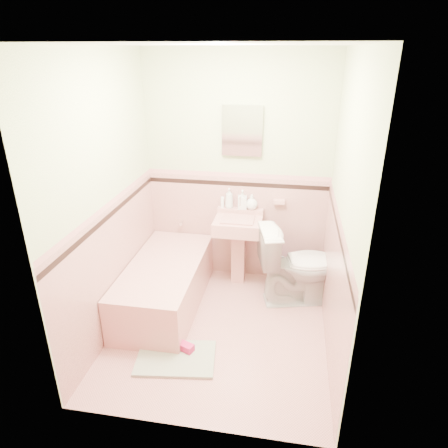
% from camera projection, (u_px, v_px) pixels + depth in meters
% --- Properties ---
extents(floor, '(2.20, 2.20, 0.00)m').
position_uv_depth(floor, '(220.00, 330.00, 3.84)').
color(floor, tan).
rests_on(floor, ground).
extents(ceiling, '(2.20, 2.20, 0.00)m').
position_uv_depth(ceiling, '(218.00, 44.00, 2.84)').
color(ceiling, white).
rests_on(ceiling, ground).
extents(wall_back, '(2.50, 0.00, 2.50)m').
position_uv_depth(wall_back, '(237.00, 172.00, 4.33)').
color(wall_back, '#F2E7C5').
rests_on(wall_back, ground).
extents(wall_front, '(2.50, 0.00, 2.50)m').
position_uv_depth(wall_front, '(185.00, 276.00, 2.34)').
color(wall_front, '#F2E7C5').
rests_on(wall_front, ground).
extents(wall_left, '(0.00, 2.50, 2.50)m').
position_uv_depth(wall_left, '(106.00, 201.00, 3.49)').
color(wall_left, '#F2E7C5').
rests_on(wall_left, ground).
extents(wall_right, '(0.00, 2.50, 2.50)m').
position_uv_depth(wall_right, '(342.00, 216.00, 3.18)').
color(wall_right, '#F2E7C5').
rests_on(wall_right, ground).
extents(wainscot_back, '(2.00, 0.00, 2.00)m').
position_uv_depth(wainscot_back, '(236.00, 227.00, 4.58)').
color(wainscot_back, tan).
rests_on(wainscot_back, ground).
extents(wainscot_front, '(2.00, 0.00, 2.00)m').
position_uv_depth(wainscot_front, '(189.00, 361.00, 2.62)').
color(wainscot_front, tan).
rests_on(wainscot_front, ground).
extents(wainscot_left, '(0.00, 2.20, 2.20)m').
position_uv_depth(wainscot_left, '(116.00, 266.00, 3.75)').
color(wainscot_left, tan).
rests_on(wainscot_left, ground).
extents(wainscot_right, '(0.00, 2.20, 2.20)m').
position_uv_depth(wainscot_right, '(332.00, 286.00, 3.45)').
color(wainscot_right, tan).
rests_on(wainscot_right, ground).
extents(accent_back, '(2.00, 0.00, 2.00)m').
position_uv_depth(accent_back, '(237.00, 184.00, 4.37)').
color(accent_back, black).
rests_on(accent_back, ground).
extents(accent_front, '(2.00, 0.00, 2.00)m').
position_uv_depth(accent_front, '(187.00, 293.00, 2.41)').
color(accent_front, black).
rests_on(accent_front, ground).
extents(accent_left, '(0.00, 2.20, 2.20)m').
position_uv_depth(accent_left, '(110.00, 215.00, 3.54)').
color(accent_left, black).
rests_on(accent_left, ground).
extents(accent_right, '(0.00, 2.20, 2.20)m').
position_uv_depth(accent_right, '(338.00, 231.00, 3.24)').
color(accent_right, black).
rests_on(accent_right, ground).
extents(cap_back, '(2.00, 0.00, 2.00)m').
position_uv_depth(cap_back, '(237.00, 175.00, 4.33)').
color(cap_back, tan).
rests_on(cap_back, ground).
extents(cap_front, '(2.00, 0.00, 2.00)m').
position_uv_depth(cap_front, '(186.00, 279.00, 2.37)').
color(cap_front, tan).
rests_on(cap_front, ground).
extents(cap_left, '(0.00, 2.20, 2.20)m').
position_uv_depth(cap_left, '(109.00, 205.00, 3.50)').
color(cap_left, tan).
rests_on(cap_left, ground).
extents(cap_right, '(0.00, 2.20, 2.20)m').
position_uv_depth(cap_right, '(340.00, 219.00, 3.20)').
color(cap_right, tan).
rests_on(cap_right, ground).
extents(bathtub, '(0.70, 1.50, 0.45)m').
position_uv_depth(bathtub, '(165.00, 285.00, 4.14)').
color(bathtub, tan).
rests_on(bathtub, floor).
extents(tub_faucet, '(0.04, 0.12, 0.04)m').
position_uv_depth(tub_faucet, '(182.00, 222.00, 4.63)').
color(tub_faucet, silver).
rests_on(tub_faucet, wall_back).
extents(sink, '(0.51, 0.48, 0.80)m').
position_uv_depth(sink, '(238.00, 252.00, 4.45)').
color(sink, tan).
rests_on(sink, floor).
extents(sink_faucet, '(0.02, 0.02, 0.10)m').
position_uv_depth(sink_faucet, '(240.00, 201.00, 4.35)').
color(sink_faucet, silver).
rests_on(sink_faucet, sink).
extents(medicine_cabinet, '(0.39, 0.04, 0.49)m').
position_uv_depth(medicine_cabinet, '(242.00, 131.00, 4.12)').
color(medicine_cabinet, white).
rests_on(medicine_cabinet, wall_back).
extents(soap_dish, '(0.12, 0.07, 0.04)m').
position_uv_depth(soap_dish, '(279.00, 202.00, 4.34)').
color(soap_dish, tan).
rests_on(soap_dish, wall_back).
extents(soap_bottle_left, '(0.09, 0.09, 0.23)m').
position_uv_depth(soap_bottle_left, '(229.00, 198.00, 4.40)').
color(soap_bottle_left, '#B2B2B2').
rests_on(soap_bottle_left, sink).
extents(soap_bottle_mid, '(0.11, 0.11, 0.21)m').
position_uv_depth(soap_bottle_mid, '(242.00, 199.00, 4.38)').
color(soap_bottle_mid, '#B2B2B2').
rests_on(soap_bottle_mid, sink).
extents(soap_bottle_right, '(0.16, 0.16, 0.17)m').
position_uv_depth(soap_bottle_right, '(252.00, 202.00, 4.38)').
color(soap_bottle_right, '#B2B2B2').
rests_on(soap_bottle_right, sink).
extents(tube, '(0.05, 0.05, 0.12)m').
position_uv_depth(tube, '(222.00, 202.00, 4.44)').
color(tube, white).
rests_on(tube, sink).
extents(toilet, '(0.92, 0.66, 0.85)m').
position_uv_depth(toilet, '(299.00, 265.00, 4.14)').
color(toilet, white).
rests_on(toilet, floor).
extents(bucket, '(0.24, 0.24, 0.24)m').
position_uv_depth(bucket, '(280.00, 275.00, 4.54)').
color(bucket, '#182C9F').
rests_on(bucket, floor).
extents(bath_mat, '(0.72, 0.53, 0.03)m').
position_uv_depth(bath_mat, '(176.00, 358.00, 3.47)').
color(bath_mat, gray).
rests_on(bath_mat, floor).
extents(shoe, '(0.18, 0.13, 0.07)m').
position_uv_depth(shoe, '(185.00, 347.00, 3.53)').
color(shoe, '#BF1E59').
rests_on(shoe, bath_mat).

